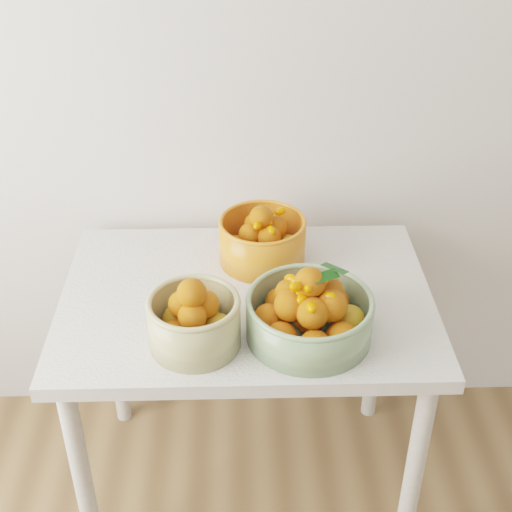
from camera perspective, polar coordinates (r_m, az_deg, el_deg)
The scene contains 4 objects.
table at distance 1.98m, azimuth -0.75°, elevation -5.34°, with size 1.00×0.70×0.75m.
bowl_cream at distance 1.72m, azimuth -4.98°, elevation -5.15°, with size 0.28×0.28×0.19m.
bowl_green at distance 1.75m, azimuth 4.28°, elevation -4.59°, with size 0.39×0.39×0.20m.
bowl_orange at distance 2.02m, azimuth 0.50°, elevation 1.34°, with size 0.28×0.28×0.18m.
Camera 1 is at (-0.34, 0.06, 1.90)m, focal length 50.00 mm.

